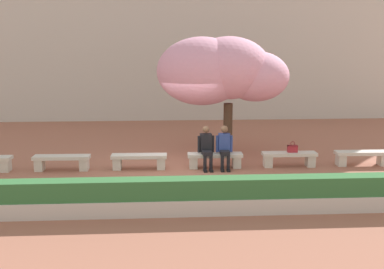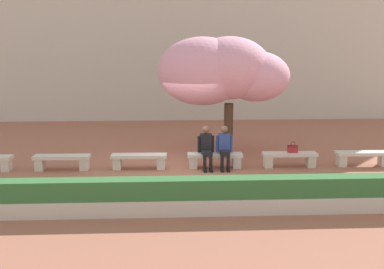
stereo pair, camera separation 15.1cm
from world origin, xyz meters
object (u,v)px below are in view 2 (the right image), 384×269
at_px(person_seated_left, 206,146).
at_px(handbag, 293,148).
at_px(stone_bench_center, 139,159).
at_px(stone_bench_far_east, 363,156).
at_px(stone_bench_near_west, 62,160).
at_px(stone_bench_east_end, 290,157).
at_px(cherry_tree_main, 224,71).
at_px(person_seated_right, 224,146).
at_px(stone_bench_near_east, 215,158).

height_order(person_seated_left, handbag, person_seated_left).
relative_size(stone_bench_center, stone_bench_far_east, 1.00).
xyz_separation_m(stone_bench_near_west, stone_bench_east_end, (6.85, 0.00, 0.00)).
bearing_deg(cherry_tree_main, stone_bench_east_end, -44.29).
xyz_separation_m(stone_bench_far_east, handbag, (-2.20, -0.01, 0.28)).
height_order(stone_bench_near_west, stone_bench_east_end, same).
xyz_separation_m(person_seated_left, person_seated_right, (0.55, -0.00, 0.00)).
relative_size(person_seated_left, handbag, 3.81).
height_order(stone_bench_east_end, person_seated_left, person_seated_left).
bearing_deg(handbag, person_seated_right, -178.68).
xyz_separation_m(person_seated_left, handbag, (2.64, 0.05, -0.12)).
distance_m(stone_bench_center, stone_bench_east_end, 4.57).
bearing_deg(stone_bench_near_west, handbag, -0.04).
distance_m(stone_bench_near_east, person_seated_right, 0.49).
bearing_deg(handbag, person_seated_left, -178.96).
height_order(stone_bench_far_east, person_seated_left, person_seated_left).
xyz_separation_m(stone_bench_near_west, stone_bench_center, (2.28, 0.00, 0.00)).
distance_m(stone_bench_near_east, handbag, 2.39).
relative_size(stone_bench_near_east, stone_bench_east_end, 1.00).
relative_size(stone_bench_center, person_seated_left, 1.29).
xyz_separation_m(stone_bench_far_east, person_seated_left, (-4.84, -0.05, 0.40)).
relative_size(stone_bench_east_end, person_seated_left, 1.29).
xyz_separation_m(stone_bench_near_east, cherry_tree_main, (0.45, 1.79, 2.52)).
bearing_deg(handbag, stone_bench_east_end, 176.50).
xyz_separation_m(person_seated_right, cherry_tree_main, (0.18, 1.84, 2.12)).
bearing_deg(person_seated_right, stone_bench_far_east, 0.71).
height_order(stone_bench_near_east, person_seated_right, person_seated_right).
relative_size(person_seated_right, cherry_tree_main, 0.29).
height_order(stone_bench_near_west, stone_bench_near_east, same).
bearing_deg(stone_bench_near_east, handbag, -0.13).
relative_size(stone_bench_center, stone_bench_near_east, 1.00).
relative_size(stone_bench_near_west, stone_bench_east_end, 1.00).
relative_size(stone_bench_east_end, stone_bench_far_east, 1.00).
bearing_deg(person_seated_left, stone_bench_near_west, 179.29).
distance_m(stone_bench_near_west, person_seated_right, 4.86).
height_order(stone_bench_near_west, cherry_tree_main, cherry_tree_main).
bearing_deg(stone_bench_center, person_seated_right, -1.20).
distance_m(stone_bench_east_end, person_seated_right, 2.05).
relative_size(stone_bench_far_east, person_seated_left, 1.29).
bearing_deg(stone_bench_near_west, person_seated_left, -0.71).
xyz_separation_m(stone_bench_near_west, stone_bench_near_east, (4.57, 0.00, 0.00)).
bearing_deg(stone_bench_east_end, person_seated_left, -178.80).
bearing_deg(stone_bench_east_end, stone_bench_center, 180.00).
distance_m(person_seated_left, handbag, 2.64).
height_order(person_seated_right, cherry_tree_main, cherry_tree_main).
xyz_separation_m(stone_bench_center, cherry_tree_main, (2.73, 1.79, 2.52)).
xyz_separation_m(stone_bench_near_west, stone_bench_far_east, (9.13, 0.00, 0.00)).
bearing_deg(person_seated_left, person_seated_right, -0.02).
xyz_separation_m(stone_bench_near_west, cherry_tree_main, (5.02, 1.79, 2.52)).
bearing_deg(stone_bench_near_west, stone_bench_far_east, 0.00).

